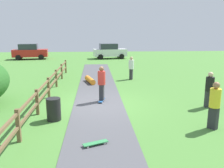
# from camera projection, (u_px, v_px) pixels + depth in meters

# --- Properties ---
(ground_plane) EXTENTS (60.00, 60.00, 0.00)m
(ground_plane) POSITION_uv_depth(u_px,v_px,m) (98.00, 104.00, 11.54)
(ground_plane) COLOR #4C8438
(asphalt_path) EXTENTS (2.40, 28.00, 0.02)m
(asphalt_path) POSITION_uv_depth(u_px,v_px,m) (98.00, 104.00, 11.54)
(asphalt_path) COLOR #515156
(asphalt_path) RESTS_ON ground_plane
(wooden_fence) EXTENTS (0.12, 18.12, 1.10)m
(wooden_fence) POSITION_uv_depth(u_px,v_px,m) (43.00, 92.00, 11.21)
(wooden_fence) COLOR brown
(wooden_fence) RESTS_ON ground_plane
(trash_bin) EXTENTS (0.56, 0.56, 0.90)m
(trash_bin) POSITION_uv_depth(u_px,v_px,m) (54.00, 109.00, 9.36)
(trash_bin) COLOR black
(trash_bin) RESTS_ON ground_plane
(skater_riding) EXTENTS (0.46, 0.82, 1.77)m
(skater_riding) POSITION_uv_depth(u_px,v_px,m) (102.00, 82.00, 11.66)
(skater_riding) COLOR #265999
(skater_riding) RESTS_ON asphalt_path
(skater_fallen) EXTENTS (1.45, 1.72, 0.36)m
(skater_fallen) POSITION_uv_depth(u_px,v_px,m) (91.00, 80.00, 16.20)
(skater_fallen) COLOR orange
(skater_fallen) RESTS_ON asphalt_path
(skateboard_loose) EXTENTS (0.82, 0.48, 0.08)m
(skateboard_loose) POSITION_uv_depth(u_px,v_px,m) (96.00, 143.00, 7.32)
(skateboard_loose) COLOR #338C4C
(skateboard_loose) RESTS_ON asphalt_path
(bystander_white) EXTENTS (0.50, 0.50, 1.67)m
(bystander_white) POSITION_uv_depth(u_px,v_px,m) (131.00, 67.00, 17.21)
(bystander_white) COLOR #2D2D33
(bystander_white) RESTS_ON ground_plane
(bystander_yellow) EXTENTS (0.53, 0.53, 1.74)m
(bystander_yellow) POSITION_uv_depth(u_px,v_px,m) (215.00, 103.00, 8.42)
(bystander_yellow) COLOR #2D2D33
(bystander_yellow) RESTS_ON ground_plane
(bystander_black) EXTENTS (0.40, 0.40, 1.66)m
(bystander_black) POSITION_uv_depth(u_px,v_px,m) (209.00, 88.00, 10.87)
(bystander_black) COLOR #2D2D33
(bystander_black) RESTS_ON ground_plane
(parked_car_white) EXTENTS (4.38, 2.40, 1.92)m
(parked_car_white) POSITION_uv_depth(u_px,v_px,m) (110.00, 51.00, 30.44)
(parked_car_white) COLOR silver
(parked_car_white) RESTS_ON ground_plane
(parked_car_red) EXTENTS (4.37, 2.39, 1.92)m
(parked_car_red) POSITION_uv_depth(u_px,v_px,m) (30.00, 52.00, 29.72)
(parked_car_red) COLOR red
(parked_car_red) RESTS_ON ground_plane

